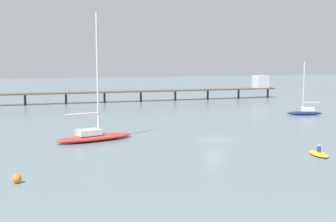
{
  "coord_description": "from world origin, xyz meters",
  "views": [
    {
      "loc": [
        -21.49,
        -45.43,
        9.36
      ],
      "look_at": [
        0.0,
        17.41,
        1.5
      ],
      "focal_mm": 44.84,
      "sensor_mm": 36.0,
      "label": 1
    }
  ],
  "objects_px": {
    "pier": "(165,89)",
    "mooring_buoy_inner": "(17,179)",
    "sailboat_navy": "(305,111)",
    "dinghy_yellow": "(319,154)",
    "sailboat_red": "(94,134)"
  },
  "relations": [
    {
      "from": "pier",
      "to": "mooring_buoy_inner",
      "type": "height_order",
      "value": "pier"
    },
    {
      "from": "sailboat_navy",
      "to": "mooring_buoy_inner",
      "type": "relative_size",
      "value": 13.01
    },
    {
      "from": "sailboat_navy",
      "to": "dinghy_yellow",
      "type": "bearing_deg",
      "value": -124.62
    },
    {
      "from": "pier",
      "to": "mooring_buoy_inner",
      "type": "relative_size",
      "value": 110.98
    },
    {
      "from": "sailboat_red",
      "to": "sailboat_navy",
      "type": "distance_m",
      "value": 40.71
    },
    {
      "from": "pier",
      "to": "dinghy_yellow",
      "type": "relative_size",
      "value": 25.47
    },
    {
      "from": "sailboat_navy",
      "to": "dinghy_yellow",
      "type": "distance_m",
      "value": 33.26
    },
    {
      "from": "pier",
      "to": "dinghy_yellow",
      "type": "bearing_deg",
      "value": -93.92
    },
    {
      "from": "sailboat_red",
      "to": "mooring_buoy_inner",
      "type": "bearing_deg",
      "value": -118.36
    },
    {
      "from": "sailboat_red",
      "to": "mooring_buoy_inner",
      "type": "height_order",
      "value": "sailboat_red"
    },
    {
      "from": "sailboat_red",
      "to": "mooring_buoy_inner",
      "type": "relative_size",
      "value": 20.9
    },
    {
      "from": "pier",
      "to": "sailboat_navy",
      "type": "relative_size",
      "value": 8.53
    },
    {
      "from": "sailboat_red",
      "to": "dinghy_yellow",
      "type": "xyz_separation_m",
      "value": [
        19.98,
        -15.27,
        -0.55
      ]
    },
    {
      "from": "sailboat_navy",
      "to": "sailboat_red",
      "type": "bearing_deg",
      "value": -162.7
    },
    {
      "from": "sailboat_red",
      "to": "sailboat_navy",
      "type": "xyz_separation_m",
      "value": [
        38.87,
        12.11,
        -0.07
      ]
    }
  ]
}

